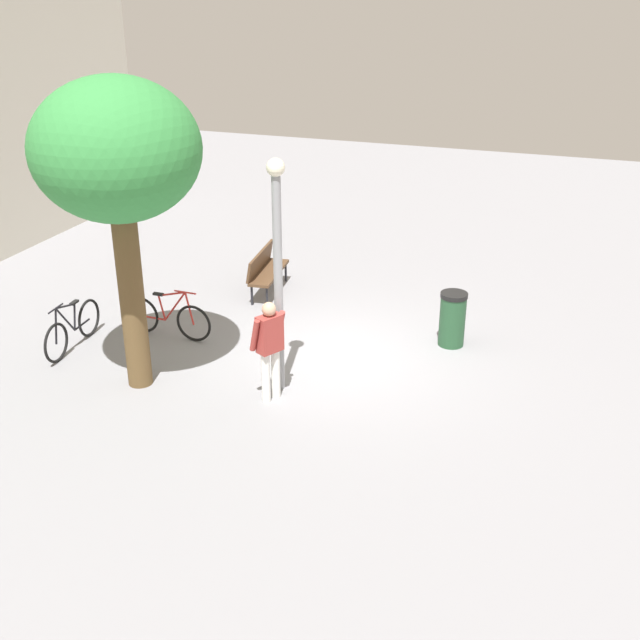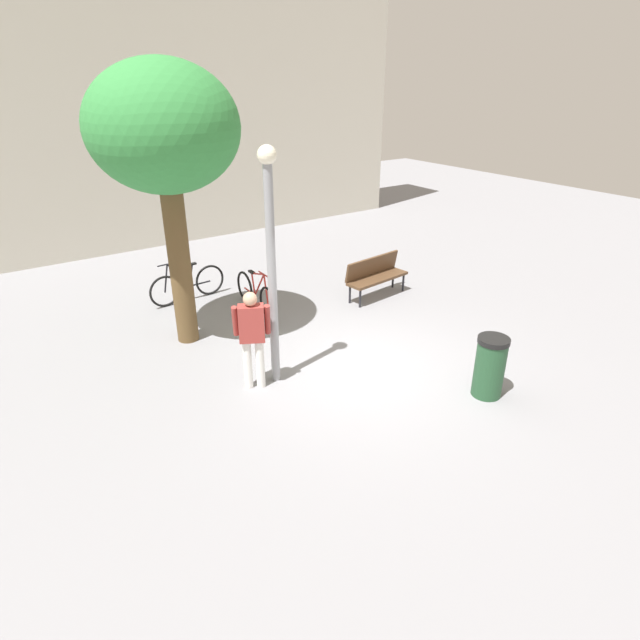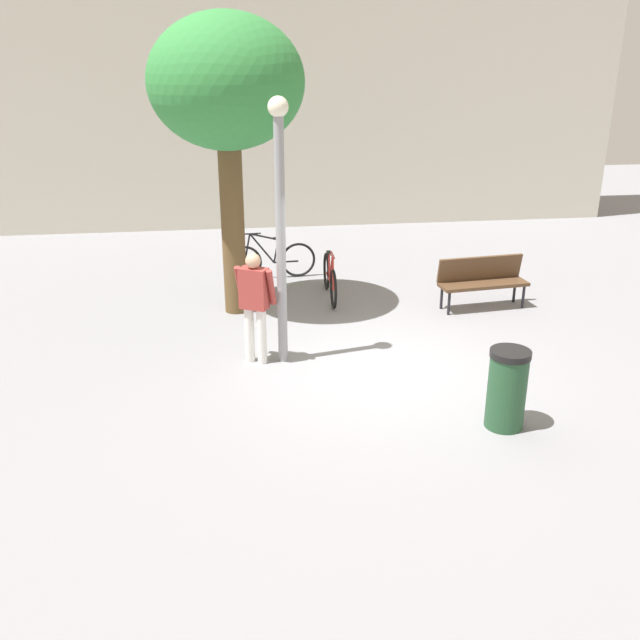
# 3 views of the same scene
# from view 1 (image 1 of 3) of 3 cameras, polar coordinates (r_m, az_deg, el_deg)

# --- Properties ---
(ground_plane) EXTENTS (36.00, 36.00, 0.00)m
(ground_plane) POSITION_cam_1_polar(r_m,az_deg,el_deg) (13.98, 1.35, -2.57)
(ground_plane) COLOR gray
(lamppost) EXTENTS (0.28, 0.28, 3.78)m
(lamppost) POSITION_cam_1_polar(r_m,az_deg,el_deg) (12.05, -3.08, 4.36)
(lamppost) COLOR gray
(lamppost) RESTS_ON ground_plane
(person_by_lamppost) EXTENTS (0.63, 0.48, 1.67)m
(person_by_lamppost) POSITION_cam_1_polar(r_m,az_deg,el_deg) (12.19, -3.66, -1.77)
(person_by_lamppost) COLOR white
(person_by_lamppost) RESTS_ON ground_plane
(park_bench) EXTENTS (1.64, 0.65, 0.92)m
(park_bench) POSITION_cam_1_polar(r_m,az_deg,el_deg) (16.52, -3.99, 3.79)
(park_bench) COLOR #513823
(park_bench) RESTS_ON ground_plane
(plaza_tree) EXTENTS (2.51, 2.51, 4.94)m
(plaza_tree) POSITION_cam_1_polar(r_m,az_deg,el_deg) (12.10, -14.52, 11.50)
(plaza_tree) COLOR brown
(plaza_tree) RESTS_ON ground_plane
(bicycle_red) EXTENTS (0.10, 1.81, 0.97)m
(bicycle_red) POSITION_cam_1_polar(r_m,az_deg,el_deg) (14.79, -10.98, 0.17)
(bicycle_red) COLOR black
(bicycle_red) RESTS_ON ground_plane
(bicycle_black) EXTENTS (1.81, 0.20, 0.97)m
(bicycle_black) POSITION_cam_1_polar(r_m,az_deg,el_deg) (14.75, -17.50, -0.61)
(bicycle_black) COLOR black
(bicycle_black) RESTS_ON ground_plane
(trash_bin) EXTENTS (0.49, 0.49, 1.01)m
(trash_bin) POSITION_cam_1_polar(r_m,az_deg,el_deg) (14.35, 9.58, 0.08)
(trash_bin) COLOR #234C2D
(trash_bin) RESTS_ON ground_plane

